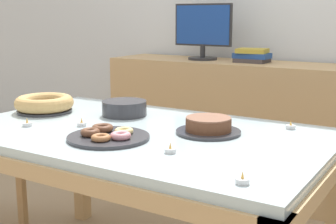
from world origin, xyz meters
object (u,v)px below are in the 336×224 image
cake_chocolate_round (208,126)px  tealight_right_edge (82,124)px  computer_monitor (203,32)px  tealight_near_cakes (291,127)px  tealight_near_front (27,124)px  tealight_centre (242,180)px  pastry_platter (108,136)px  tealight_left_edge (170,150)px  plate_stack (124,108)px  book_stack (252,56)px  cake_golden_bundt (44,104)px

cake_chocolate_round → tealight_right_edge: size_ratio=6.51×
computer_monitor → tealight_near_cakes: bearing=-46.7°
cake_chocolate_round → tealight_near_front: (-0.71, -0.30, -0.02)m
tealight_near_cakes → tealight_centre: 0.71m
cake_chocolate_round → pastry_platter: (-0.29, -0.28, -0.02)m
tealight_left_edge → tealight_near_front: size_ratio=1.00×
computer_monitor → tealight_right_edge: (0.16, -1.41, -0.34)m
tealight_near_front → cake_chocolate_round: bearing=22.8°
plate_stack → tealight_right_edge: (-0.02, -0.27, -0.02)m
tealight_centre → tealight_right_edge: (-0.86, 0.29, 0.00)m
book_stack → tealight_left_edge: 1.60m
pastry_platter → tealight_centre: (0.63, -0.18, -0.00)m
cake_golden_bundt → tealight_left_edge: cake_golden_bundt is taller
computer_monitor → cake_golden_bundt: (-0.20, -1.28, -0.31)m
pastry_platter → computer_monitor: bearing=104.4°
computer_monitor → tealight_centre: bearing=-59.1°
cake_chocolate_round → plate_stack: size_ratio=1.24×
plate_stack → pastry_platter: bearing=-61.4°
plate_stack → tealight_left_edge: plate_stack is taller
pastry_platter → tealight_near_cakes: 0.76m
cake_golden_bundt → plate_stack: size_ratio=1.35×
plate_stack → tealight_centre: 1.01m
pastry_platter → plate_stack: plate_stack is taller
computer_monitor → book_stack: bearing=0.2°
plate_stack → tealight_near_front: 0.45m
cake_golden_bundt → computer_monitor: bearing=81.2°
cake_golden_bundt → plate_stack: bearing=20.6°
plate_stack → tealight_left_edge: (0.51, -0.41, -0.02)m
tealight_near_front → book_stack: bearing=75.5°
book_stack → pastry_platter: 1.53m
book_stack → tealight_near_cakes: book_stack is taller
computer_monitor → tealight_near_front: 1.57m
computer_monitor → plate_stack: size_ratio=2.02×
cake_golden_bundt → tealight_centre: 1.28m
cake_golden_bundt → plate_stack: (0.38, 0.14, -0.01)m
tealight_left_edge → tealight_near_cakes: bearing=66.4°
computer_monitor → tealight_near_cakes: size_ratio=10.60×
cake_golden_bundt → tealight_near_cakes: bearing=14.4°
computer_monitor → tealight_centre: (1.02, -1.70, -0.34)m
computer_monitor → tealight_centre: size_ratio=10.60×
computer_monitor → plate_stack: bearing=-80.9°
tealight_right_edge → tealight_near_front: (-0.20, -0.12, 0.00)m
book_stack → computer_monitor: bearing=-179.8°
tealight_near_cakes → tealight_right_edge: (-0.77, -0.42, 0.00)m
tealight_near_cakes → plate_stack: bearing=-168.9°
cake_golden_bundt → tealight_near_cakes: size_ratio=7.09×
tealight_near_cakes → tealight_left_edge: same height
plate_stack → tealight_left_edge: 0.65m
tealight_near_cakes → tealight_left_edge: (-0.24, -0.56, 0.00)m
pastry_platter → tealight_near_cakes: size_ratio=7.89×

